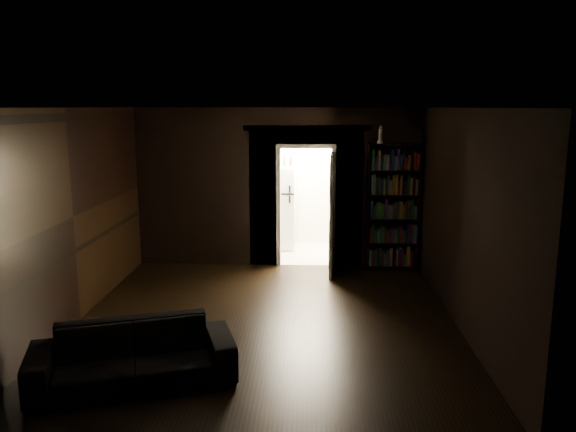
% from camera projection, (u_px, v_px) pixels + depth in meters
% --- Properties ---
extents(ground, '(5.50, 5.50, 0.00)m').
position_uv_depth(ground, '(266.00, 322.00, 7.45)').
color(ground, black).
rests_on(ground, ground).
extents(room_walls, '(5.02, 5.61, 2.84)m').
position_uv_depth(room_walls, '(270.00, 185.00, 8.18)').
color(room_walls, black).
rests_on(room_walls, ground).
extents(kitchen_alcove, '(2.20, 1.80, 2.60)m').
position_uv_depth(kitchen_alcove, '(306.00, 190.00, 11.00)').
color(kitchen_alcove, beige).
rests_on(kitchen_alcove, ground).
extents(sofa, '(2.22, 1.48, 0.79)m').
position_uv_depth(sofa, '(133.00, 346.00, 5.77)').
color(sofa, black).
rests_on(sofa, ground).
extents(bookshelf, '(0.95, 0.63, 2.20)m').
position_uv_depth(bookshelf, '(392.00, 207.00, 9.70)').
color(bookshelf, black).
rests_on(bookshelf, ground).
extents(refrigerator, '(0.78, 0.73, 1.65)m').
position_uv_depth(refrigerator, '(276.00, 207.00, 11.25)').
color(refrigerator, white).
rests_on(refrigerator, ground).
extents(door, '(0.11, 0.85, 2.05)m').
position_uv_depth(door, '(332.00, 214.00, 9.48)').
color(door, silver).
rests_on(door, ground).
extents(figurine, '(0.10, 0.10, 0.30)m').
position_uv_depth(figurine, '(380.00, 134.00, 9.44)').
color(figurine, silver).
rests_on(figurine, bookshelf).
extents(bottles, '(0.57, 0.28, 0.24)m').
position_uv_depth(bottles, '(278.00, 160.00, 11.08)').
color(bottles, black).
rests_on(bottles, refrigerator).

